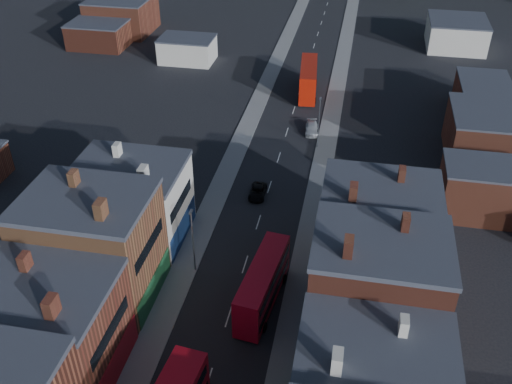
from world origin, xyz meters
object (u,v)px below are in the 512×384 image
at_px(bus_2, 308,79).
at_px(car_2, 258,192).
at_px(ped_3, 308,301).
at_px(bus_1, 263,284).
at_px(car_3, 312,128).

distance_m(bus_2, car_2, 33.58).
bearing_deg(bus_2, car_2, -99.67).
bearing_deg(ped_3, bus_1, 113.74).
bearing_deg(bus_2, bus_1, -93.40).
distance_m(bus_1, car_2, 19.80).
relative_size(car_2, car_3, 0.94).
bearing_deg(car_3, car_2, -110.46).
height_order(bus_1, ped_3, bus_1).
height_order(bus_1, bus_2, bus_2).
xyz_separation_m(bus_1, ped_3, (4.68, 0.32, -1.72)).
bearing_deg(bus_2, ped_3, -88.29).
distance_m(bus_1, bus_2, 52.65).
height_order(bus_1, car_2, bus_1).
relative_size(bus_1, car_2, 2.62).
distance_m(bus_1, car_3, 38.27).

